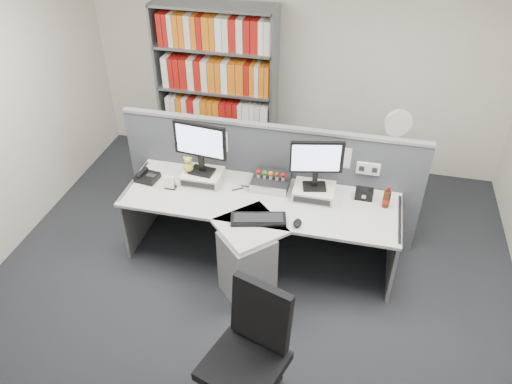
% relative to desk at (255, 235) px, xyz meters
% --- Properties ---
extents(ground, '(5.50, 5.50, 0.00)m').
position_rel_desk_xyz_m(ground, '(0.00, -0.60, -0.46)').
color(ground, '#27292E').
rests_on(ground, ground).
extents(room_shell, '(5.04, 5.54, 2.72)m').
position_rel_desk_xyz_m(room_shell, '(0.00, -0.60, 1.33)').
color(room_shell, beige).
rests_on(room_shell, ground).
extents(partition, '(3.00, 0.08, 1.27)m').
position_rel_desk_xyz_m(partition, '(0.00, 0.65, 0.19)').
color(partition, '#4C4F56').
rests_on(partition, ground).
extents(desk, '(2.60, 1.20, 0.72)m').
position_rel_desk_xyz_m(desk, '(0.00, 0.00, 0.00)').
color(desk, beige).
rests_on(desk, ground).
extents(monitor_riser_left, '(0.38, 0.31, 0.10)m').
position_rel_desk_xyz_m(monitor_riser_left, '(-0.62, 0.38, 0.31)').
color(monitor_riser_left, beige).
rests_on(monitor_riser_left, desk).
extents(monitor_riser_right, '(0.38, 0.31, 0.10)m').
position_rel_desk_xyz_m(monitor_riser_right, '(0.48, 0.38, 0.31)').
color(monitor_riser_right, beige).
rests_on(monitor_riser_right, desk).
extents(monitor_left, '(0.52, 0.19, 0.53)m').
position_rel_desk_xyz_m(monitor_left, '(-0.62, 0.38, 0.68)').
color(monitor_left, black).
rests_on(monitor_left, monitor_riser_left).
extents(monitor_right, '(0.48, 0.20, 0.49)m').
position_rel_desk_xyz_m(monitor_right, '(0.48, 0.38, 0.66)').
color(monitor_right, black).
rests_on(monitor_right, monitor_riser_right).
extents(desktop_pc, '(0.36, 0.32, 0.09)m').
position_rel_desk_xyz_m(desktop_pc, '(0.05, 0.45, 0.31)').
color(desktop_pc, black).
rests_on(desktop_pc, desk).
extents(figurines, '(0.29, 0.05, 0.09)m').
position_rel_desk_xyz_m(figurines, '(0.05, 0.44, 0.41)').
color(figurines, beige).
rests_on(figurines, desktop_pc).
extents(keyboard, '(0.52, 0.29, 0.03)m').
position_rel_desk_xyz_m(keyboard, '(0.06, -0.09, 0.28)').
color(keyboard, black).
rests_on(keyboard, desk).
extents(mouse, '(0.07, 0.12, 0.04)m').
position_rel_desk_xyz_m(mouse, '(0.40, -0.07, 0.29)').
color(mouse, black).
rests_on(mouse, desk).
extents(desk_phone, '(0.23, 0.21, 0.09)m').
position_rel_desk_xyz_m(desk_phone, '(-1.16, 0.27, 0.30)').
color(desk_phone, black).
rests_on(desk_phone, desk).
extents(desk_calendar, '(0.11, 0.08, 0.13)m').
position_rel_desk_xyz_m(desk_calendar, '(-0.88, 0.19, 0.32)').
color(desk_calendar, black).
rests_on(desk_calendar, desk).
extents(plush_toy, '(0.10, 0.10, 0.17)m').
position_rel_desk_xyz_m(plush_toy, '(-0.75, 0.36, 0.44)').
color(plush_toy, gold).
rests_on(plush_toy, monitor_riser_left).
extents(speaker, '(0.16, 0.09, 0.11)m').
position_rel_desk_xyz_m(speaker, '(0.94, 0.45, 0.32)').
color(speaker, black).
rests_on(speaker, desk).
extents(cola_bottle, '(0.07, 0.07, 0.23)m').
position_rel_desk_xyz_m(cola_bottle, '(1.15, 0.38, 0.35)').
color(cola_bottle, '#3F190A').
rests_on(cola_bottle, desk).
extents(shelving_unit, '(1.41, 0.40, 2.00)m').
position_rel_desk_xyz_m(shelving_unit, '(-0.90, 1.85, 0.52)').
color(shelving_unit, slate).
rests_on(shelving_unit, ground).
extents(filing_cabinet, '(0.45, 0.61, 0.70)m').
position_rel_desk_xyz_m(filing_cabinet, '(1.20, 1.40, -0.11)').
color(filing_cabinet, slate).
rests_on(filing_cabinet, ground).
extents(desk_fan, '(0.30, 0.18, 0.51)m').
position_rel_desk_xyz_m(desk_fan, '(1.20, 1.40, 0.56)').
color(desk_fan, white).
rests_on(desk_fan, filing_cabinet).
extents(office_chair, '(0.72, 0.72, 1.08)m').
position_rel_desk_xyz_m(office_chair, '(0.29, -1.34, 0.12)').
color(office_chair, silver).
rests_on(office_chair, ground).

